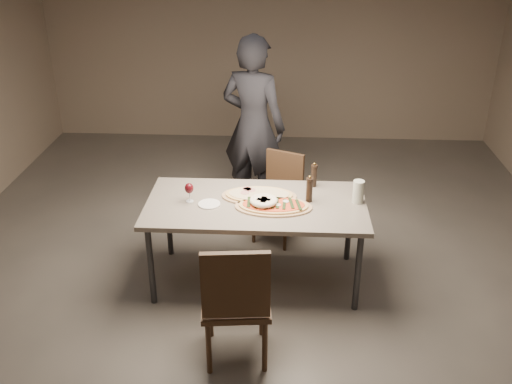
# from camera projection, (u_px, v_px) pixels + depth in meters

# --- Properties ---
(room) EXTENTS (7.00, 7.00, 7.00)m
(room) POSITION_uv_depth(u_px,v_px,m) (256.00, 128.00, 4.37)
(room) COLOR #59534D
(room) RESTS_ON ground
(dining_table) EXTENTS (1.80, 0.90, 0.75)m
(dining_table) POSITION_uv_depth(u_px,v_px,m) (256.00, 209.00, 4.68)
(dining_table) COLOR gray
(dining_table) RESTS_ON ground
(zucchini_pizza) EXTENTS (0.62, 0.34, 0.05)m
(zucchini_pizza) POSITION_uv_depth(u_px,v_px,m) (274.00, 206.00, 4.57)
(zucchini_pizza) COLOR tan
(zucchini_pizza) RESTS_ON dining_table
(ham_pizza) EXTENTS (0.63, 0.35, 0.04)m
(ham_pizza) POSITION_uv_depth(u_px,v_px,m) (259.00, 195.00, 4.75)
(ham_pizza) COLOR tan
(ham_pizza) RESTS_ON dining_table
(bread_basket) EXTENTS (0.22, 0.22, 0.08)m
(bread_basket) POSITION_uv_depth(u_px,v_px,m) (264.00, 202.00, 4.56)
(bread_basket) COLOR beige
(bread_basket) RESTS_ON dining_table
(oil_dish) EXTENTS (0.13, 0.13, 0.01)m
(oil_dish) POSITION_uv_depth(u_px,v_px,m) (273.00, 211.00, 4.51)
(oil_dish) COLOR white
(oil_dish) RESTS_ON dining_table
(pepper_mill_left) EXTENTS (0.06, 0.06, 0.22)m
(pepper_mill_left) POSITION_uv_depth(u_px,v_px,m) (314.00, 175.00, 4.89)
(pepper_mill_left) COLOR black
(pepper_mill_left) RESTS_ON dining_table
(pepper_mill_right) EXTENTS (0.06, 0.06, 0.23)m
(pepper_mill_right) POSITION_uv_depth(u_px,v_px,m) (309.00, 189.00, 4.63)
(pepper_mill_right) COLOR black
(pepper_mill_right) RESTS_ON dining_table
(carafe) EXTENTS (0.09, 0.09, 0.19)m
(carafe) POSITION_uv_depth(u_px,v_px,m) (358.00, 192.00, 4.63)
(carafe) COLOR silver
(carafe) RESTS_ON dining_table
(wine_glass) EXTENTS (0.07, 0.07, 0.16)m
(wine_glass) POSITION_uv_depth(u_px,v_px,m) (189.00, 189.00, 4.63)
(wine_glass) COLOR silver
(wine_glass) RESTS_ON dining_table
(side_plate) EXTENTS (0.18, 0.18, 0.01)m
(side_plate) POSITION_uv_depth(u_px,v_px,m) (209.00, 204.00, 4.62)
(side_plate) COLOR white
(side_plate) RESTS_ON dining_table
(chair_near) EXTENTS (0.51, 0.51, 0.99)m
(chair_near) POSITION_uv_depth(u_px,v_px,m) (236.00, 298.00, 3.83)
(chair_near) COLOR #402B1B
(chair_near) RESTS_ON ground
(chair_far) EXTENTS (0.53, 0.53, 0.85)m
(chair_far) POSITION_uv_depth(u_px,v_px,m) (280.00, 191.00, 5.47)
(chair_far) COLOR #402B1B
(chair_far) RESTS_ON ground
(diner) EXTENTS (0.80, 0.66, 1.86)m
(diner) POSITION_uv_depth(u_px,v_px,m) (253.00, 126.00, 5.77)
(diner) COLOR black
(diner) RESTS_ON ground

